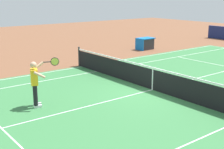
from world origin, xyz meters
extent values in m
plane|color=brown|center=(0.00, 0.00, 0.00)|extent=(60.00, 60.00, 0.00)
cube|color=#387A42|center=(0.00, 0.00, 0.00)|extent=(24.20, 11.40, 0.00)
cube|color=white|center=(0.00, -5.50, 0.00)|extent=(23.80, 0.05, 0.01)
cube|color=white|center=(0.00, -4.11, 0.00)|extent=(23.80, 0.05, 0.01)
cube|color=white|center=(6.40, 0.00, 0.00)|extent=(0.05, 8.22, 0.01)
cube|color=white|center=(0.00, 0.00, 0.00)|extent=(12.80, 0.05, 0.01)
cylinder|color=#2D2D33|center=(0.00, -5.80, 0.54)|extent=(0.10, 0.10, 1.08)
cube|color=black|center=(0.00, 0.00, 0.44)|extent=(0.02, 11.60, 0.88)
cube|color=white|center=(0.00, 0.00, 0.95)|extent=(0.04, 11.60, 0.06)
cube|color=white|center=(0.00, 0.00, 0.44)|extent=(0.04, 0.06, 0.88)
cylinder|color=black|center=(4.81, -1.02, 0.45)|extent=(0.15, 0.15, 0.74)
cube|color=white|center=(4.75, -1.00, 0.04)|extent=(0.30, 0.20, 0.09)
cylinder|color=black|center=(4.72, -1.25, 0.45)|extent=(0.15, 0.15, 0.74)
cube|color=white|center=(4.66, -1.23, 0.04)|extent=(0.30, 0.20, 0.09)
cube|color=yellow|center=(4.76, -1.14, 1.10)|extent=(0.36, 0.44, 0.56)
sphere|color=#DBAA84|center=(4.76, -1.14, 1.53)|extent=(0.23, 0.23, 0.23)
cylinder|color=#DBAA84|center=(4.70, -0.81, 1.23)|extent=(0.37, 0.33, 0.26)
cylinder|color=#DBAA84|center=(4.50, -1.33, 1.43)|extent=(0.42, 0.11, 0.30)
cylinder|color=#232326|center=(4.18, -1.27, 1.54)|extent=(0.27, 0.14, 0.04)
torus|color=#232326|center=(3.91, -1.17, 1.54)|extent=(0.30, 0.14, 0.31)
cylinder|color=#C6D84C|center=(3.91, -1.17, 1.54)|extent=(0.25, 0.10, 0.27)
cube|color=#2D2D33|center=(-6.70, -7.42, 0.40)|extent=(1.10, 0.70, 0.80)
cube|color=blue|center=(-6.70, -7.42, 0.82)|extent=(1.24, 0.84, 0.06)
cube|color=blue|center=(-6.10, -7.42, 0.42)|extent=(0.06, 0.84, 0.84)
camera|label=1|loc=(9.11, 8.92, 3.92)|focal=50.06mm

